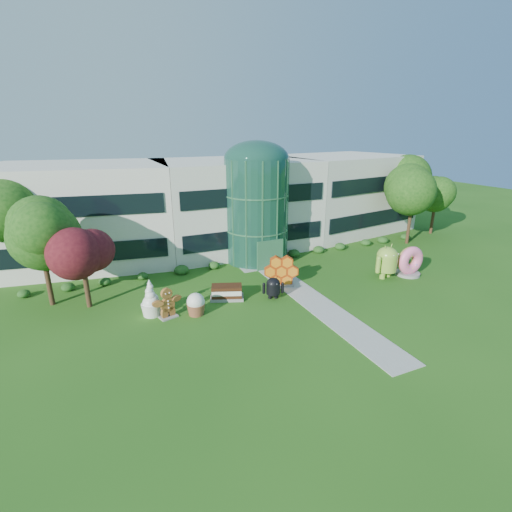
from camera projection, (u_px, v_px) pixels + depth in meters
name	position (u px, v px, depth m)	size (l,w,h in m)	color
ground	(325.00, 309.00, 26.79)	(140.00, 140.00, 0.00)	#215114
building	(234.00, 203.00, 40.82)	(46.00, 15.00, 9.30)	beige
atrium	(256.00, 211.00, 35.56)	(6.00, 6.00, 9.80)	#194738
walkway	(310.00, 298.00, 28.51)	(2.40, 20.00, 0.04)	#9E9E93
tree_red	(84.00, 268.00, 26.26)	(4.00, 4.00, 6.00)	#3F0C14
trees_backdrop	(252.00, 216.00, 36.65)	(52.00, 8.00, 8.40)	#154010
android_green	(387.00, 260.00, 32.07)	(2.91, 1.94, 3.30)	#88B339
android_black	(273.00, 286.00, 28.26)	(1.73, 1.16, 1.96)	black
donut	(409.00, 261.00, 32.72)	(2.61, 1.25, 2.71)	#FA5F93
gingerbread	(167.00, 303.00, 25.31)	(2.40, 0.92, 2.21)	brown
ice_cream_sandwich	(227.00, 292.00, 28.26)	(2.52, 1.26, 1.12)	black
honeycomb	(281.00, 272.00, 30.50)	(3.00, 1.07, 2.36)	orange
froyo	(151.00, 298.00, 25.58)	(1.53, 1.53, 2.63)	white
cupcake	(196.00, 304.00, 25.80)	(1.35, 1.35, 1.62)	white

